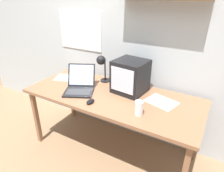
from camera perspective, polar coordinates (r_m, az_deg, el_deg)
name	(u,v)px	position (r m, az deg, el deg)	size (l,w,h in m)	color
ground_plane	(112,148)	(2.55, 0.00, -17.40)	(12.00, 12.00, 0.00)	#8F6F50
back_wall	(133,33)	(2.32, 5.99, 14.81)	(5.60, 0.24, 2.60)	silver
corner_desk	(112,99)	(2.14, 0.00, -3.76)	(1.86, 0.78, 0.74)	#8E6042
crt_monitor	(130,76)	(2.12, 5.25, 2.74)	(0.36, 0.35, 0.35)	black
laptop	(80,84)	(2.22, -9.12, 0.50)	(0.43, 0.46, 0.25)	black
desk_lamp	(102,63)	(2.31, -2.93, 6.44)	(0.13, 0.18, 0.33)	black
juice_glass	(139,109)	(1.77, 7.68, -6.42)	(0.08, 0.08, 0.13)	white
computer_mouse	(90,101)	(1.96, -6.19, -4.42)	(0.06, 0.11, 0.03)	black
printed_handout	(161,102)	(2.03, 13.90, -4.40)	(0.34, 0.29, 0.00)	white
open_notebook	(65,77)	(2.59, -13.26, 2.38)	(0.29, 0.29, 0.00)	white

